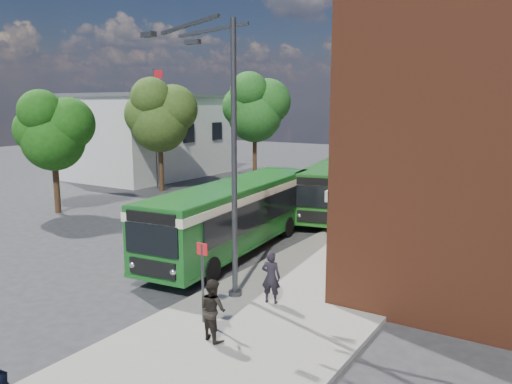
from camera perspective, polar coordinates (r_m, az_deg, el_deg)
The scene contains 14 objects.
ground at distance 21.58m, azimuth -10.81°, elevation -7.47°, with size 120.00×120.00×0.00m, color #2B2B2D.
pavement at distance 24.84m, azimuth 14.47°, elevation -5.11°, with size 6.00×48.00×0.15m, color gray.
kerb_line at distance 25.91m, azimuth 8.03°, elevation -4.43°, with size 0.12×48.00×0.01m, color beige.
white_building at distance 46.14m, azimuth -12.04°, elevation 6.34°, with size 9.40×13.40×7.30m.
flagpole at distance 38.64m, azimuth -11.38°, elevation 7.60°, with size 0.95×0.10×9.00m.
street_lamp at distance 16.04m, azimuth -3.58°, elevation 4.19°, with size 2.96×2.38×9.00m.
bus_stop_sign at distance 14.60m, azimuth -6.12°, elevation -9.68°, with size 0.35×0.08×2.52m.
bus_front at distance 21.91m, azimuth -2.31°, elevation -2.08°, with size 3.79×12.10×3.02m.
bus_rear at distance 29.73m, azimuth 9.23°, elevation 0.99°, with size 4.80×11.04×3.02m.
pedestrian_a at distance 16.06m, azimuth 1.72°, elevation -9.70°, with size 0.62×0.41×1.69m, color black.
pedestrian_b at distance 13.75m, azimuth -4.97°, elevation -13.23°, with size 0.82×0.64×1.68m, color black.
tree_left at distance 31.59m, azimuth -22.23°, elevation 6.56°, with size 4.30×4.09×7.27m.
tree_mid at distance 37.56m, azimuth -10.97°, elevation 8.66°, with size 4.95×4.70×8.35m.
tree_right at distance 43.01m, azimuth -0.11°, elevation 9.70°, with size 5.41×5.14×9.14m.
Camera 1 is at (14.22, -14.92, 6.40)m, focal length 35.00 mm.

